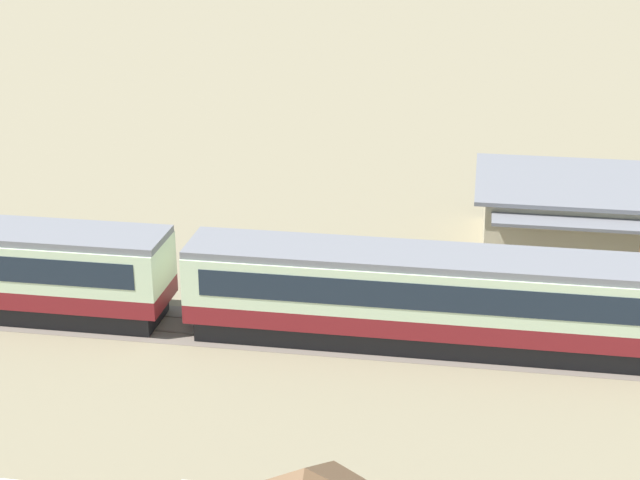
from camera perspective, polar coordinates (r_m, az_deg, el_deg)
name	(u,v)px	position (r m, az deg, el deg)	size (l,w,h in m)	color
ground_plane	(508,343)	(41.27, 10.90, -5.88)	(600.00, 600.00, 0.00)	#7A7056
passenger_train	(429,295)	(39.72, 6.37, -3.17)	(60.38, 3.23, 3.99)	maroon
station_building	(626,218)	(51.39, 17.36, 1.26)	(15.07, 9.66, 3.63)	#BCB293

